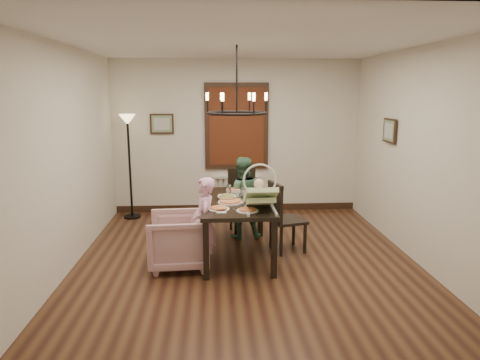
{
  "coord_description": "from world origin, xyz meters",
  "views": [
    {
      "loc": [
        -0.4,
        -5.35,
        2.23
      ],
      "look_at": [
        -0.07,
        0.29,
        1.05
      ],
      "focal_mm": 32.0,
      "sensor_mm": 36.0,
      "label": 1
    }
  ],
  "objects": [
    {
      "name": "picture_right",
      "position": [
        2.21,
        0.9,
        1.65
      ],
      "size": [
        0.03,
        0.42,
        0.36
      ],
      "primitive_type": "cube",
      "rotation": [
        0.0,
        0.0,
        1.57
      ],
      "color": "black",
      "rests_on": "room_shell"
    },
    {
      "name": "chandelier",
      "position": [
        -0.11,
        0.24,
        1.95
      ],
      "size": [
        0.8,
        0.8,
        0.04
      ],
      "primitive_type": "torus",
      "color": "black",
      "rests_on": "room_shell"
    },
    {
      "name": "picture_back",
      "position": [
        -1.35,
        2.47,
        1.65
      ],
      "size": [
        0.42,
        0.03,
        0.36
      ],
      "primitive_type": "cube",
      "color": "black",
      "rests_on": "room_shell"
    },
    {
      "name": "drinking_glass",
      "position": [
        -0.03,
        0.27,
        0.86
      ],
      "size": [
        0.08,
        0.08,
        0.15
      ],
      "primitive_type": "cylinder",
      "color": "silver",
      "rests_on": "dining_table"
    },
    {
      "name": "chair_far",
      "position": [
        0.06,
        1.2,
        0.51
      ],
      "size": [
        0.52,
        0.52,
        1.03
      ],
      "primitive_type": null,
      "rotation": [
        0.0,
        0.0,
        0.17
      ],
      "color": "black",
      "rests_on": "room_shell"
    },
    {
      "name": "baby_bouncer",
      "position": [
        0.15,
        -0.26,
        0.98
      ],
      "size": [
        0.44,
        0.62,
        0.4
      ],
      "primitive_type": null,
      "rotation": [
        0.0,
        0.0,
        0.01
      ],
      "color": "#CDEEA4",
      "rests_on": "dining_table"
    },
    {
      "name": "room_shell",
      "position": [
        0.0,
        0.37,
        1.4
      ],
      "size": [
        4.51,
        5.0,
        2.81
      ],
      "color": "#52321C",
      "rests_on": "ground"
    },
    {
      "name": "chair_right",
      "position": [
        0.62,
        0.38,
        0.5
      ],
      "size": [
        0.54,
        0.54,
        1.01
      ],
      "primitive_type": null,
      "rotation": [
        0.0,
        0.0,
        1.84
      ],
      "color": "black",
      "rests_on": "room_shell"
    },
    {
      "name": "salad_bowl",
      "position": [
        -0.25,
        0.26,
        0.82
      ],
      "size": [
        0.3,
        0.3,
        0.07
      ],
      "primitive_type": "imported",
      "color": "white",
      "rests_on": "dining_table"
    },
    {
      "name": "pizza_platter",
      "position": [
        -0.21,
        0.11,
        0.8
      ],
      "size": [
        0.33,
        0.33,
        0.04
      ],
      "primitive_type": "cylinder",
      "color": "tan",
      "rests_on": "dining_table"
    },
    {
      "name": "seated_man",
      "position": [
        0.0,
        0.98,
        0.52
      ],
      "size": [
        0.52,
        0.41,
        1.05
      ],
      "primitive_type": "imported",
      "rotation": [
        0.0,
        0.0,
        3.16
      ],
      "color": "#3E684B",
      "rests_on": "room_shell"
    },
    {
      "name": "elderly_woman",
      "position": [
        -0.54,
        -0.15,
        0.49
      ],
      "size": [
        0.24,
        0.36,
        0.98
      ],
      "primitive_type": "imported",
      "rotation": [
        0.0,
        0.0,
        -1.54
      ],
      "color": "#E7A3C5",
      "rests_on": "room_shell"
    },
    {
      "name": "armchair",
      "position": [
        -0.88,
        -0.1,
        0.35
      ],
      "size": [
        0.81,
        0.79,
        0.7
      ],
      "primitive_type": "imported",
      "rotation": [
        0.0,
        0.0,
        -1.52
      ],
      "color": "#C6979A",
      "rests_on": "room_shell"
    },
    {
      "name": "radiator",
      "position": [
        0.0,
        2.48,
        0.35
      ],
      "size": [
        0.92,
        0.12,
        0.62
      ],
      "primitive_type": null,
      "color": "silver",
      "rests_on": "room_shell"
    },
    {
      "name": "dining_table",
      "position": [
        -0.11,
        0.24,
        0.69
      ],
      "size": [
        0.94,
        1.66,
        0.78
      ],
      "rotation": [
        0.0,
        0.0,
        -0.0
      ],
      "color": "black",
      "rests_on": "room_shell"
    },
    {
      "name": "floor_lamp",
      "position": [
        -1.9,
        2.15,
        0.9
      ],
      "size": [
        0.3,
        0.3,
        1.8
      ],
      "primitive_type": null,
      "color": "black",
      "rests_on": "room_shell"
    },
    {
      "name": "window_blinds",
      "position": [
        0.0,
        2.46,
        1.6
      ],
      "size": [
        1.0,
        0.03,
        1.4
      ],
      "primitive_type": "cube",
      "color": "#511D10",
      "rests_on": "room_shell"
    }
  ]
}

